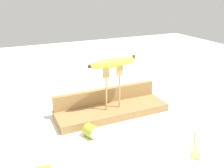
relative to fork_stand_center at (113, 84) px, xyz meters
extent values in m
plane|color=white|center=(0.00, 0.01, -0.13)|extent=(3.00, 3.00, 0.00)
cube|color=#A87F4C|center=(0.00, 0.01, -0.12)|extent=(0.45, 0.14, 0.03)
cube|color=#A87F4C|center=(0.00, 0.07, -0.07)|extent=(0.44, 0.02, 0.06)
cylinder|color=tan|center=(-0.03, 0.00, -0.04)|extent=(0.01, 0.01, 0.13)
cube|color=tan|center=(-0.03, 0.00, 0.05)|extent=(0.03, 0.01, 0.04)
cylinder|color=tan|center=(0.03, 0.00, -0.04)|extent=(0.01, 0.01, 0.13)
cube|color=tan|center=(0.03, 0.00, 0.05)|extent=(0.03, 0.01, 0.04)
ellipsoid|color=#DBD147|center=(0.00, 0.00, 0.09)|extent=(0.20, 0.05, 0.04)
cylinder|color=brown|center=(0.09, 0.01, 0.09)|extent=(0.01, 0.01, 0.02)
sphere|color=#3F2D19|center=(-0.09, -0.01, 0.09)|extent=(0.01, 0.01, 0.01)
cylinder|color=tan|center=(0.17, -0.28, -0.13)|extent=(0.10, 0.11, 0.01)
cube|color=tan|center=(0.12, -0.34, -0.13)|extent=(0.04, 0.04, 0.01)
cylinder|color=#B2C138|center=(-0.13, -0.11, -0.11)|extent=(0.06, 0.06, 0.04)
cylinder|color=beige|center=(-0.13, -0.13, -0.11)|extent=(0.04, 0.02, 0.04)
camera|label=1|loc=(-0.38, -0.81, 0.34)|focal=40.26mm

